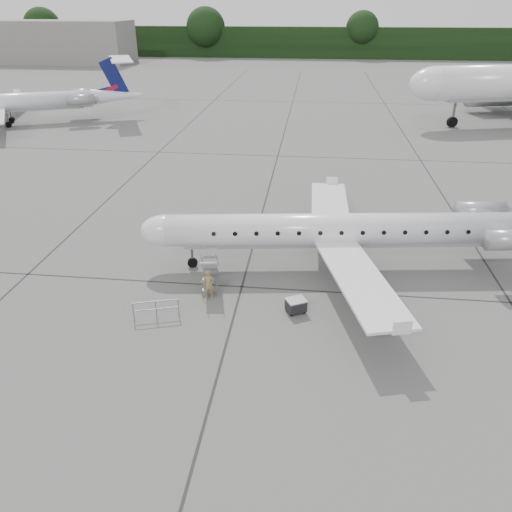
# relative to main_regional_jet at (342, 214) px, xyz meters

# --- Properties ---
(ground) EXTENTS (320.00, 320.00, 0.00)m
(ground) POSITION_rel_main_regional_jet_xyz_m (0.65, -5.82, -3.31)
(ground) COLOR slate
(ground) RESTS_ON ground
(treeline) EXTENTS (260.00, 4.00, 8.00)m
(treeline) POSITION_rel_main_regional_jet_xyz_m (0.65, 124.18, 0.69)
(treeline) COLOR black
(treeline) RESTS_ON ground
(terminal_building) EXTENTS (40.00, 14.00, 10.00)m
(terminal_building) POSITION_rel_main_regional_jet_xyz_m (-69.35, 104.18, 1.69)
(terminal_building) COLOR slate
(terminal_building) RESTS_ON ground
(main_regional_jet) EXTENTS (28.05, 21.84, 6.62)m
(main_regional_jet) POSITION_rel_main_regional_jet_xyz_m (0.00, 0.00, 0.00)
(main_regional_jet) COLOR white
(main_regional_jet) RESTS_ON ground
(airstair) EXTENTS (1.16, 2.52, 2.07)m
(airstair) POSITION_rel_main_regional_jet_xyz_m (-7.12, -3.16, -2.27)
(airstair) COLOR white
(airstair) RESTS_ON ground
(passenger) EXTENTS (0.66, 0.47, 1.68)m
(passenger) POSITION_rel_main_regional_jet_xyz_m (-6.94, -4.51, -2.47)
(passenger) COLOR olive
(passenger) RESTS_ON ground
(safety_railing) EXTENTS (2.13, 0.71, 1.00)m
(safety_railing) POSITION_rel_main_regional_jet_xyz_m (-9.17, -6.68, -2.81)
(safety_railing) COLOR gray
(safety_railing) RESTS_ON ground
(baggage_cart) EXTENTS (1.16, 1.09, 0.80)m
(baggage_cart) POSITION_rel_main_regional_jet_xyz_m (-2.30, -5.30, -2.91)
(baggage_cart) COLOR black
(baggage_cart) RESTS_ON ground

